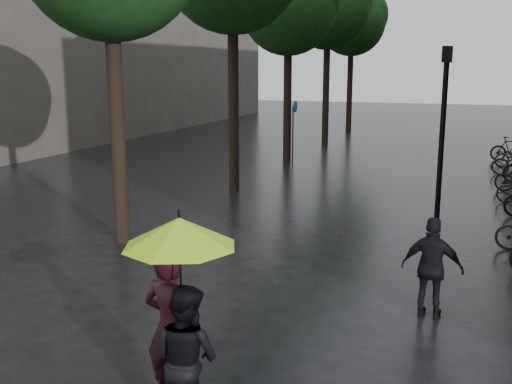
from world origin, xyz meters
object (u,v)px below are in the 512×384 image
at_px(person_black, 186,358).
at_px(person_burgundy, 172,328).
at_px(lamp_post, 443,124).
at_px(pedestrian_walking, 432,268).

bearing_deg(person_black, person_burgundy, -30.42).
distance_m(person_black, lamp_post, 9.01).
height_order(person_black, lamp_post, lamp_post).
distance_m(person_burgundy, lamp_post, 8.72).
bearing_deg(person_burgundy, pedestrian_walking, -121.73).
distance_m(person_burgundy, pedestrian_walking, 4.37).
height_order(person_burgundy, person_black, person_burgundy).
bearing_deg(person_burgundy, person_black, 138.35).
xyz_separation_m(person_burgundy, person_black, (0.37, -0.38, -0.12)).
relative_size(pedestrian_walking, lamp_post, 0.37).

